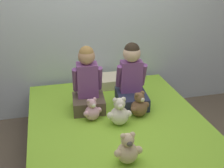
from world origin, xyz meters
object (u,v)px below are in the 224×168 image
at_px(bed, 118,140).
at_px(teddy_bear_held_by_right_child, 139,106).
at_px(teddy_bear_at_foot_of_bed, 128,150).
at_px(teddy_bear_held_by_left_child, 92,111).
at_px(teddy_bear_between_children, 119,113).
at_px(pillow_at_headboard, 100,82).
at_px(child_on_right, 132,80).
at_px(child_on_left, 88,84).

height_order(bed, teddy_bear_held_by_right_child, teddy_bear_held_by_right_child).
height_order(teddy_bear_held_by_right_child, teddy_bear_at_foot_of_bed, same).
relative_size(teddy_bear_held_by_left_child, teddy_bear_between_children, 0.82).
bearing_deg(pillow_at_headboard, child_on_right, -65.55).
xyz_separation_m(teddy_bear_held_by_left_child, teddy_bear_at_foot_of_bed, (0.15, -0.66, 0.01)).
distance_m(child_on_right, teddy_bear_held_by_left_child, 0.54).
bearing_deg(bed, teddy_bear_held_by_right_child, 11.27).
relative_size(bed, teddy_bear_held_by_right_child, 7.80).
height_order(teddy_bear_held_by_left_child, teddy_bear_between_children, teddy_bear_between_children).
distance_m(child_on_left, pillow_at_headboard, 0.59).
distance_m(child_on_right, teddy_bear_between_children, 0.46).
bearing_deg(teddy_bear_held_by_right_child, child_on_right, 67.95).
bearing_deg(bed, teddy_bear_held_by_left_child, 160.55).
distance_m(bed, teddy_bear_held_by_right_child, 0.40).
relative_size(teddy_bear_held_by_left_child, pillow_at_headboard, 0.48).
relative_size(child_on_left, teddy_bear_held_by_right_child, 2.55).
xyz_separation_m(child_on_right, teddy_bear_at_foot_of_bed, (-0.31, -0.89, -0.16)).
xyz_separation_m(teddy_bear_held_by_left_child, pillow_at_headboard, (0.23, 0.73, -0.04)).
distance_m(teddy_bear_held_by_left_child, teddy_bear_at_foot_of_bed, 0.68).
distance_m(child_on_left, teddy_bear_between_children, 0.45).
bearing_deg(pillow_at_headboard, child_on_left, -114.37).
height_order(teddy_bear_between_children, pillow_at_headboard, teddy_bear_between_children).
xyz_separation_m(child_on_left, pillow_at_headboard, (0.23, 0.50, -0.21)).
xyz_separation_m(child_on_right, teddy_bear_held_by_right_child, (-0.00, -0.27, -0.16)).
bearing_deg(teddy_bear_between_children, teddy_bear_held_by_left_child, 151.28).
xyz_separation_m(teddy_bear_held_by_left_child, teddy_bear_held_by_right_child, (0.45, -0.04, 0.01)).
bearing_deg(child_on_right, teddy_bear_at_foot_of_bed, -103.27).
height_order(child_on_left, teddy_bear_between_children, child_on_left).
distance_m(teddy_bear_held_by_left_child, teddy_bear_between_children, 0.26).
bearing_deg(teddy_bear_at_foot_of_bed, child_on_right, 69.57).
relative_size(teddy_bear_held_by_right_child, teddy_bear_at_foot_of_bed, 1.00).
bearing_deg(pillow_at_headboard, bed, -90.00).
relative_size(bed, teddy_bear_between_children, 7.28).
relative_size(child_on_left, child_on_right, 1.00).
bearing_deg(teddy_bear_at_foot_of_bed, pillow_at_headboard, 85.25).
bearing_deg(teddy_bear_between_children, child_on_left, 124.14).
relative_size(teddy_bear_held_by_right_child, pillow_at_headboard, 0.55).
height_order(child_on_left, teddy_bear_held_by_left_child, child_on_left).
bearing_deg(pillow_at_headboard, teddy_bear_held_by_right_child, -73.71).
xyz_separation_m(teddy_bear_at_foot_of_bed, pillow_at_headboard, (0.08, 1.39, -0.05)).
bearing_deg(child_on_left, bed, -48.76).
bearing_deg(teddy_bear_held_by_right_child, teddy_bear_held_by_left_child, 153.92).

